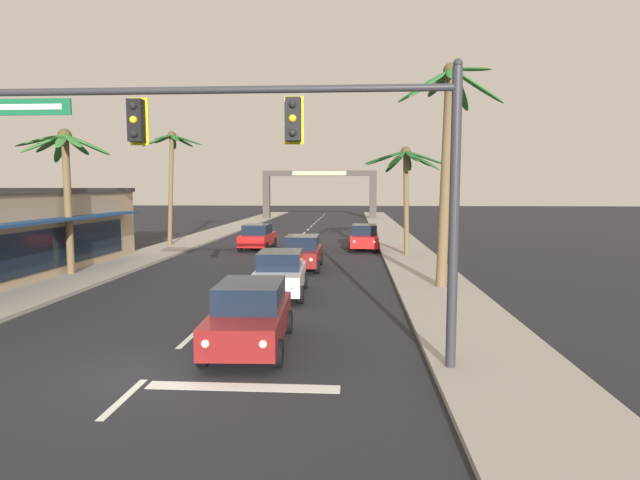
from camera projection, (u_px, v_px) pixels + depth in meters
name	position (u px, v px, depth m)	size (l,w,h in m)	color
ground_plane	(150.00, 375.00, 11.50)	(220.00, 220.00, 0.00)	#232328
sidewalk_right	(410.00, 256.00, 30.87)	(3.20, 110.00, 0.14)	#9E998E
sidewalk_left	(151.00, 254.00, 31.85)	(3.20, 110.00, 0.14)	#9E998E
lane_markings	(287.00, 255.00, 31.85)	(4.28, 89.58, 0.01)	silver
traffic_signal_mast	(298.00, 149.00, 11.35)	(10.57, 0.41, 6.79)	#2D2D33
sedan_lead_at_stop_bar	(250.00, 315.00, 13.38)	(2.09, 4.50, 1.68)	maroon
sedan_third_in_queue	(280.00, 273.00, 19.96)	(2.09, 4.51, 1.68)	silver
sedan_fifth_in_queue	(302.00, 252.00, 26.51)	(1.96, 4.46, 1.68)	maroon
sedan_oncoming_far	(258.00, 237.00, 34.90)	(2.07, 4.50, 1.68)	red
sedan_parked_nearest_kerb	(364.00, 237.00, 34.54)	(2.05, 4.49, 1.68)	red
palm_left_second	(66.00, 165.00, 23.78)	(4.13, 4.05, 6.76)	brown
palm_left_third	(171.00, 159.00, 35.94)	(4.11, 4.17, 7.95)	brown
palm_right_second	(448.00, 138.00, 20.47)	(4.16, 4.69, 8.91)	brown
palm_right_third	(406.00, 171.00, 30.71)	(4.92, 4.86, 6.50)	brown
town_gateway_arch	(319.00, 187.00, 68.86)	(14.98, 0.90, 6.36)	#423D38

